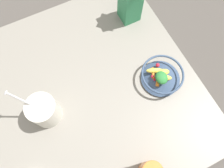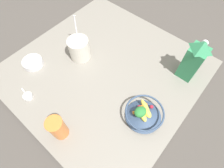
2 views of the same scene
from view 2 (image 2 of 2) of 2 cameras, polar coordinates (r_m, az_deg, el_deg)
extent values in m
plane|color=#4C4742|center=(1.12, -2.40, 3.89)|extent=(6.00, 6.00, 0.00)
cube|color=gray|center=(1.10, -2.43, 4.40)|extent=(1.07, 1.07, 0.03)
cylinder|color=#384C6B|center=(0.95, 10.08, -10.39)|extent=(0.10, 0.10, 0.01)
cone|color=#384C6B|center=(0.92, 10.38, -9.70)|extent=(0.19, 0.19, 0.05)
torus|color=#384C6B|center=(0.90, 10.64, -9.08)|extent=(0.20, 0.20, 0.01)
ellipsoid|color=#EFD64C|center=(0.90, 9.86, -9.98)|extent=(0.08, 0.06, 0.03)
ellipsoid|color=#EFD64C|center=(0.92, 10.78, -7.11)|extent=(0.08, 0.06, 0.02)
ellipsoid|color=#EFD64C|center=(0.91, 11.36, -9.15)|extent=(0.07, 0.05, 0.03)
cylinder|color=orange|center=(0.91, 7.99, -9.09)|extent=(0.04, 0.04, 0.02)
cylinder|color=orange|center=(0.93, 9.90, -7.08)|extent=(0.03, 0.05, 0.01)
sphere|color=red|center=(0.91, 11.29, -9.77)|extent=(0.02, 0.02, 0.02)
sphere|color=red|center=(0.92, 8.83, -7.24)|extent=(0.01, 0.01, 0.01)
sphere|color=red|center=(0.93, 12.79, -7.27)|extent=(0.02, 0.02, 0.02)
sphere|color=red|center=(0.92, 8.26, -8.10)|extent=(0.01, 0.01, 0.01)
sphere|color=red|center=(0.91, 10.42, -9.01)|extent=(0.02, 0.02, 0.02)
ellipsoid|color=#2D7F38|center=(0.88, 9.23, -8.95)|extent=(0.07, 0.07, 0.04)
cube|color=#338C59|center=(1.07, 24.62, 6.33)|extent=(0.09, 0.09, 0.22)
pyramid|color=#338C59|center=(0.98, 27.49, 11.04)|extent=(0.09, 0.09, 0.05)
cylinder|color=white|center=(1.00, 28.03, 11.70)|extent=(0.03, 0.01, 0.03)
cylinder|color=silver|center=(1.12, -10.65, 11.19)|extent=(0.13, 0.13, 0.14)
cylinder|color=white|center=(1.08, -11.14, 13.22)|extent=(0.12, 0.12, 0.03)
cylinder|color=silver|center=(1.09, -11.47, 16.12)|extent=(0.08, 0.08, 0.16)
ellipsoid|color=silver|center=(1.08, -12.29, 20.94)|extent=(0.02, 0.02, 0.01)
cylinder|color=orange|center=(0.88, -17.30, -13.53)|extent=(0.08, 0.08, 0.15)
torus|color=orange|center=(0.81, -18.64, -11.94)|extent=(0.08, 0.08, 0.01)
cylinder|color=white|center=(1.08, -25.74, -3.67)|extent=(0.05, 0.05, 0.02)
cylinder|color=white|center=(1.11, -26.86, -2.05)|extent=(0.05, 0.01, 0.01)
cylinder|color=white|center=(1.20, -24.44, 6.38)|extent=(0.12, 0.12, 0.04)
sphere|color=silver|center=(1.18, -25.00, 7.34)|extent=(0.04, 0.04, 0.04)
sphere|color=silver|center=(1.17, -25.08, 6.98)|extent=(0.03, 0.03, 0.03)
sphere|color=silver|center=(1.18, -24.82, 7.52)|extent=(0.03, 0.03, 0.03)
camera|label=1|loc=(0.49, -69.48, 50.84)|focal=35.00mm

